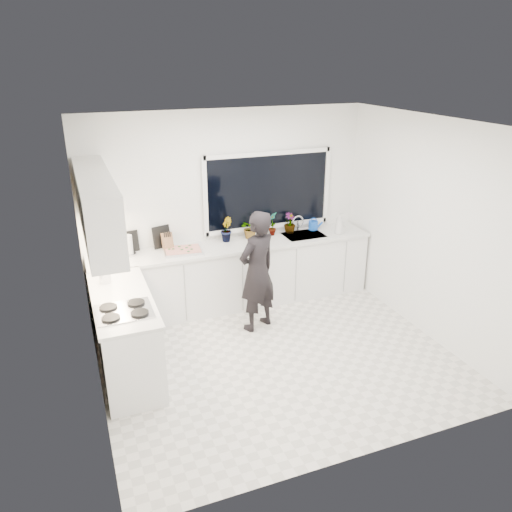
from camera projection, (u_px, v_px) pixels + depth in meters
name	position (u px, v px, depth m)	size (l,w,h in m)	color
floor	(276.00, 356.00, 5.95)	(4.00, 3.50, 0.02)	beige
wall_back	(227.00, 208.00, 6.97)	(4.00, 0.02, 2.70)	white
wall_left	(85.00, 278.00, 4.77)	(0.02, 3.50, 2.70)	white
wall_right	(428.00, 229.00, 6.12)	(0.02, 3.50, 2.70)	white
ceiling	(280.00, 123.00, 4.94)	(4.00, 3.50, 0.02)	white
window	(268.00, 191.00, 7.06)	(1.80, 0.02, 1.00)	black
base_cabinets_back	(236.00, 276.00, 7.04)	(3.92, 0.58, 0.88)	white
base_cabinets_left	(126.00, 336.00, 5.53)	(0.58, 1.60, 0.88)	white
countertop_back	(235.00, 246.00, 6.86)	(3.94, 0.62, 0.04)	silver
countertop_left	(122.00, 299.00, 5.35)	(0.62, 1.60, 0.04)	silver
upper_cabinets	(97.00, 206.00, 5.26)	(0.34, 2.10, 0.70)	white
sink	(304.00, 238.00, 7.23)	(0.58, 0.42, 0.14)	silver
faucet	(298.00, 223.00, 7.35)	(0.03, 0.03, 0.22)	silver
stovetop	(124.00, 311.00, 5.03)	(0.56, 0.48, 0.03)	black
person	(257.00, 271.00, 6.30)	(0.58, 0.38, 1.59)	black
pizza_tray	(183.00, 251.00, 6.58)	(0.49, 0.37, 0.03)	#BBBBBF
pizza	(183.00, 250.00, 6.57)	(0.45, 0.32, 0.01)	red
watering_can	(313.00, 225.00, 7.41)	(0.14, 0.14, 0.13)	blue
paper_towel_roll	(128.00, 246.00, 6.42)	(0.11, 0.11, 0.26)	silver
knife_block	(167.00, 241.00, 6.64)	(0.13, 0.10, 0.22)	#9C7948
utensil_crock	(105.00, 276.00, 5.67)	(0.13, 0.13, 0.16)	silver
picture_frame_large	(130.00, 241.00, 6.55)	(0.22, 0.02, 0.28)	black
picture_frame_small	(162.00, 237.00, 6.69)	(0.25, 0.02, 0.30)	black
herb_plants	(256.00, 226.00, 7.06)	(1.18, 0.33, 0.34)	#26662D
soap_bottles	(340.00, 224.00, 7.20)	(0.15, 0.14, 0.32)	#D8BF66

